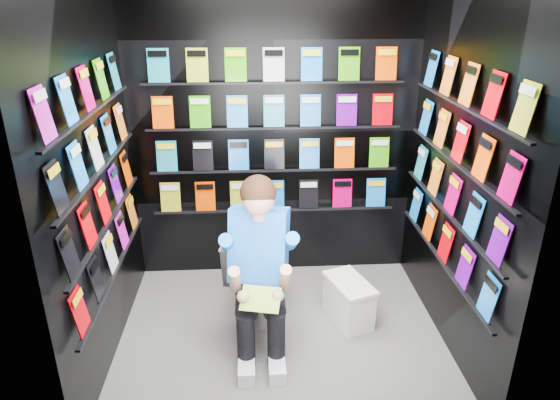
{
  "coord_description": "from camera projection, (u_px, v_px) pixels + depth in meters",
  "views": [
    {
      "loc": [
        -0.19,
        -3.06,
        2.4
      ],
      "look_at": [
        -0.0,
        0.15,
        1.04
      ],
      "focal_mm": 32.0,
      "sensor_mm": 36.0,
      "label": 1
    }
  ],
  "objects": [
    {
      "name": "floor",
      "position": [
        281.0,
        335.0,
        3.76
      ],
      "size": [
        2.4,
        2.4,
        0.0
      ],
      "primitive_type": "plane",
      "color": "slate",
      "rests_on": "ground"
    },
    {
      "name": "wall_back",
      "position": [
        274.0,
        133.0,
        4.17
      ],
      "size": [
        2.4,
        0.04,
        2.6
      ],
      "primitive_type": "cube",
      "color": "black",
      "rests_on": "floor"
    },
    {
      "name": "wall_front",
      "position": [
        295.0,
        245.0,
        2.33
      ],
      "size": [
        2.4,
        0.04,
        2.6
      ],
      "primitive_type": "cube",
      "color": "black",
      "rests_on": "floor"
    },
    {
      "name": "wall_left",
      "position": [
        94.0,
        177.0,
        3.19
      ],
      "size": [
        0.04,
        2.0,
        2.6
      ],
      "primitive_type": "cube",
      "color": "black",
      "rests_on": "floor"
    },
    {
      "name": "wall_right",
      "position": [
        461.0,
        169.0,
        3.32
      ],
      "size": [
        0.04,
        2.0,
        2.6
      ],
      "primitive_type": "cube",
      "color": "black",
      "rests_on": "floor"
    },
    {
      "name": "comics_back",
      "position": [
        274.0,
        133.0,
        4.14
      ],
      "size": [
        2.1,
        0.06,
        1.37
      ],
      "primitive_type": null,
      "color": "#D6000B",
      "rests_on": "wall_back"
    },
    {
      "name": "comics_left",
      "position": [
        99.0,
        176.0,
        3.19
      ],
      "size": [
        0.06,
        1.7,
        1.37
      ],
      "primitive_type": null,
      "color": "#D6000B",
      "rests_on": "wall_left"
    },
    {
      "name": "comics_right",
      "position": [
        457.0,
        169.0,
        3.32
      ],
      "size": [
        0.06,
        1.7,
        1.37
      ],
      "primitive_type": null,
      "color": "#D6000B",
      "rests_on": "wall_right"
    },
    {
      "name": "toilet",
      "position": [
        259.0,
        269.0,
        3.94
      ],
      "size": [
        0.58,
        0.82,
        0.73
      ],
      "primitive_type": "imported",
      "rotation": [
        0.0,
        0.0,
        2.92
      ],
      "color": "white",
      "rests_on": "floor"
    },
    {
      "name": "longbox",
      "position": [
        349.0,
        303.0,
        3.88
      ],
      "size": [
        0.36,
        0.47,
        0.32
      ],
      "primitive_type": "cube",
      "rotation": [
        0.0,
        0.0,
        0.34
      ],
      "color": "white",
      "rests_on": "floor"
    },
    {
      "name": "longbox_lid",
      "position": [
        350.0,
        283.0,
        3.81
      ],
      "size": [
        0.39,
        0.5,
        0.03
      ],
      "primitive_type": "cube",
      "rotation": [
        0.0,
        0.0,
        0.34
      ],
      "color": "white",
      "rests_on": "longbox"
    },
    {
      "name": "reader",
      "position": [
        259.0,
        246.0,
        3.43
      ],
      "size": [
        0.69,
        0.88,
        1.43
      ],
      "primitive_type": null,
      "rotation": [
        0.0,
        0.0,
        -0.22
      ],
      "color": "blue",
      "rests_on": "toilet"
    },
    {
      "name": "held_comic",
      "position": [
        261.0,
        299.0,
        3.18
      ],
      "size": [
        0.28,
        0.2,
        0.11
      ],
      "primitive_type": "cube",
      "rotation": [
        -0.96,
        0.0,
        -0.22
      ],
      "color": "green",
      "rests_on": "reader"
    }
  ]
}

